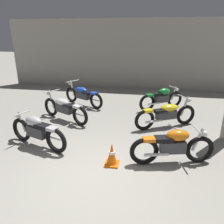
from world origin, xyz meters
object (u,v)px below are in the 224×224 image
(motorcycle_left_row_2, at_px, (83,95))
(motorcycle_left_row_1, at_px, (64,108))
(motorcycle_right_row_2, at_px, (162,98))
(motorcycle_left_row_0, at_px, (37,131))
(motorcycle_right_row_1, at_px, (166,114))
(traffic_cone, at_px, (112,155))
(motorcycle_right_row_0, at_px, (173,146))

(motorcycle_left_row_2, bearing_deg, motorcycle_left_row_1, -94.20)
(motorcycle_left_row_2, bearing_deg, motorcycle_right_row_2, 1.11)
(motorcycle_left_row_1, bearing_deg, motorcycle_left_row_0, -89.86)
(motorcycle_right_row_1, distance_m, traffic_cone, 2.76)
(motorcycle_left_row_0, distance_m, traffic_cone, 2.16)
(motorcycle_left_row_0, relative_size, motorcycle_right_row_0, 0.97)
(motorcycle_left_row_0, height_order, motorcycle_left_row_2, motorcycle_left_row_2)
(motorcycle_left_row_2, distance_m, traffic_cone, 4.60)
(motorcycle_right_row_0, distance_m, motorcycle_right_row_1, 2.11)
(motorcycle_right_row_2, xyz_separation_m, traffic_cone, (-1.25, -4.21, -0.20))
(motorcycle_right_row_1, height_order, traffic_cone, motorcycle_right_row_1)
(motorcycle_left_row_2, distance_m, motorcycle_right_row_2, 3.22)
(motorcycle_left_row_0, distance_m, motorcycle_right_row_1, 3.92)
(motorcycle_left_row_0, distance_m, motorcycle_right_row_2, 4.99)
(motorcycle_right_row_1, height_order, motorcycle_right_row_2, motorcycle_right_row_1)
(motorcycle_left_row_1, relative_size, motorcycle_right_row_1, 1.01)
(motorcycle_left_row_2, xyz_separation_m, motorcycle_right_row_2, (3.22, 0.06, 0.01))
(motorcycle_right_row_1, xyz_separation_m, traffic_cone, (-1.34, -2.41, -0.19))
(motorcycle_right_row_0, relative_size, motorcycle_right_row_2, 1.13)
(motorcycle_left_row_0, xyz_separation_m, motorcycle_right_row_0, (3.45, -0.22, 0.00))
(motorcycle_right_row_2, relative_size, traffic_cone, 3.19)
(motorcycle_left_row_2, xyz_separation_m, motorcycle_right_row_0, (3.33, -3.85, 0.01))
(motorcycle_right_row_1, bearing_deg, motorcycle_right_row_2, 92.65)
(motorcycle_left_row_2, bearing_deg, motorcycle_right_row_0, -49.16)
(motorcycle_left_row_0, bearing_deg, traffic_cone, -13.82)
(motorcycle_left_row_2, distance_m, motorcycle_right_row_1, 3.73)
(motorcycle_left_row_1, distance_m, motorcycle_right_row_1, 3.43)
(motorcycle_right_row_0, distance_m, motorcycle_right_row_2, 3.92)
(motorcycle_right_row_0, xyz_separation_m, traffic_cone, (-1.36, -0.30, -0.20))
(motorcycle_left_row_1, height_order, motorcycle_right_row_1, same)
(motorcycle_left_row_1, xyz_separation_m, motorcycle_right_row_0, (3.46, -2.11, 0.01))
(motorcycle_left_row_0, xyz_separation_m, traffic_cone, (2.09, -0.51, -0.20))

